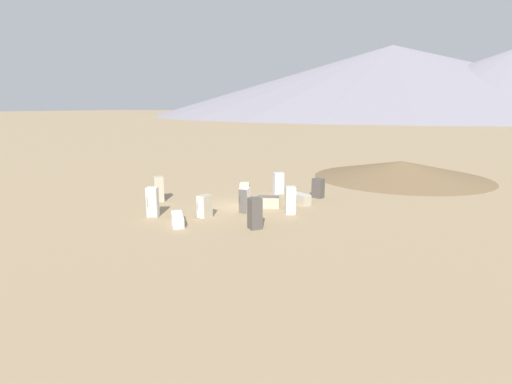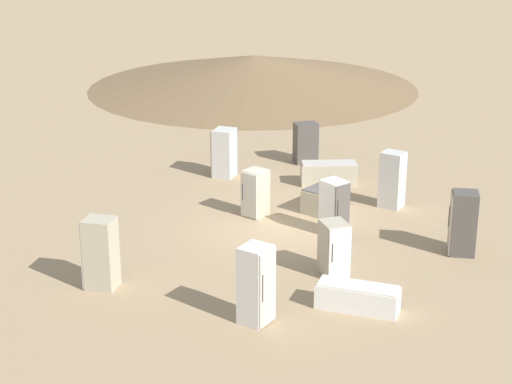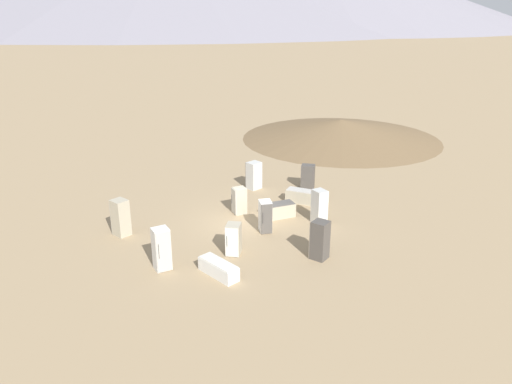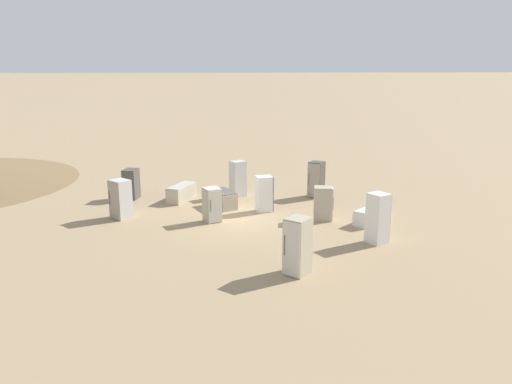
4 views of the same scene
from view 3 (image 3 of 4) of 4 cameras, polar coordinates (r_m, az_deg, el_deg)
name	(u,v)px [view 3 (image 3 of 4)]	position (r m, az deg, el deg)	size (l,w,h in m)	color
ground_plane	(244,221)	(25.48, -1.33, -3.38)	(1000.00, 1000.00, 0.00)	#9E8460
dirt_mound	(341,129)	(41.87, 9.68, 7.08)	(16.19, 16.19, 1.59)	brown
discarded_fridge_0	(254,175)	(29.77, -0.26, 1.91)	(1.01, 1.00, 1.64)	silver
discarded_fridge_1	(162,249)	(21.04, -10.73, -6.43)	(0.86, 0.86, 1.84)	white
discarded_fridge_2	(308,176)	(30.07, 5.95, 1.79)	(0.92, 0.83, 1.44)	#4C4742
discarded_fridge_3	(320,240)	(21.72, 7.29, -5.47)	(0.94, 0.93, 1.74)	#4C4742
discarded_fridge_4	(280,210)	(25.91, 2.74, -2.07)	(1.67, 1.20, 0.76)	#B2A88E
discarded_fridge_5	(319,206)	(25.23, 7.26, -1.65)	(0.84, 0.86, 1.75)	silver
discarded_fridge_6	(233,239)	(22.03, -2.59, -5.41)	(0.75, 0.88, 1.40)	#B2A88E
discarded_fridge_7	(120,218)	(24.56, -15.24, -2.83)	(0.98, 0.98, 1.79)	#B2A88E
discarded_fridge_8	(303,196)	(27.85, 5.35, -0.51)	(1.94, 1.45, 0.75)	#B2A88E
discarded_fridge_9	(239,201)	(26.23, -1.93, -0.99)	(0.84, 0.80, 1.42)	#B2A88E
discarded_fridge_10	(219,268)	(20.56, -4.31, -8.70)	(1.72, 1.87, 0.62)	white
discarded_fridge_11	(265,216)	(24.09, 1.07, -2.81)	(0.64, 0.77, 1.58)	white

